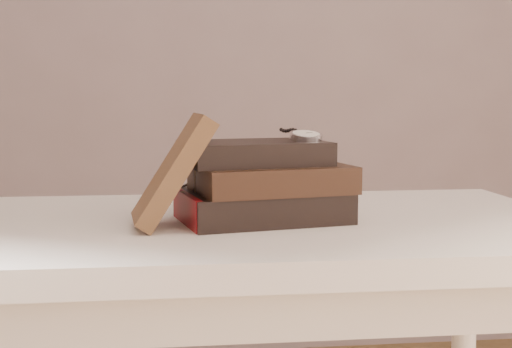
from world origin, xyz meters
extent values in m
cube|color=silver|center=(0.00, 0.35, 0.73)|extent=(1.00, 0.60, 0.04)
cube|color=white|center=(0.00, 0.35, 0.67)|extent=(0.88, 0.49, 0.08)
cube|color=black|center=(-0.01, 0.33, 0.77)|extent=(0.28, 0.22, 0.05)
cube|color=beige|center=(-0.01, 0.34, 0.77)|extent=(0.27, 0.21, 0.04)
cube|color=gold|center=(-0.14, 0.34, 0.77)|extent=(0.01, 0.01, 0.05)
cube|color=maroon|center=(-0.13, 0.31, 0.77)|extent=(0.04, 0.16, 0.05)
cube|color=black|center=(0.00, 0.33, 0.82)|extent=(0.27, 0.21, 0.04)
cube|color=beige|center=(0.00, 0.33, 0.82)|extent=(0.26, 0.19, 0.03)
cube|color=gold|center=(-0.12, 0.33, 0.82)|extent=(0.01, 0.01, 0.04)
cube|color=black|center=(-0.03, 0.34, 0.86)|extent=(0.25, 0.20, 0.04)
cube|color=beige|center=(-0.02, 0.34, 0.86)|extent=(0.24, 0.18, 0.03)
cube|color=gold|center=(-0.14, 0.34, 0.86)|extent=(0.01, 0.01, 0.04)
cube|color=#412A19|center=(-0.16, 0.29, 0.84)|extent=(0.14, 0.13, 0.17)
cylinder|color=silver|center=(0.06, 0.33, 0.88)|extent=(0.06, 0.06, 0.02)
cylinder|color=white|center=(0.06, 0.33, 0.89)|extent=(0.05, 0.05, 0.01)
torus|color=silver|center=(0.06, 0.33, 0.89)|extent=(0.06, 0.06, 0.01)
cylinder|color=silver|center=(0.05, 0.36, 0.88)|extent=(0.01, 0.01, 0.01)
cube|color=black|center=(0.05, 0.34, 0.89)|extent=(0.00, 0.01, 0.00)
cube|color=black|center=(0.06, 0.33, 0.89)|extent=(0.01, 0.00, 0.00)
sphere|color=black|center=(0.05, 0.37, 0.89)|extent=(0.01, 0.01, 0.01)
sphere|color=black|center=(0.05, 0.38, 0.89)|extent=(0.01, 0.01, 0.01)
sphere|color=black|center=(0.05, 0.40, 0.89)|extent=(0.01, 0.01, 0.01)
sphere|color=black|center=(0.04, 0.41, 0.89)|extent=(0.01, 0.01, 0.01)
sphere|color=black|center=(0.04, 0.42, 0.89)|extent=(0.01, 0.01, 0.01)
sphere|color=black|center=(0.04, 0.43, 0.89)|extent=(0.01, 0.01, 0.01)
sphere|color=black|center=(0.04, 0.44, 0.89)|extent=(0.01, 0.01, 0.01)
sphere|color=black|center=(0.03, 0.46, 0.89)|extent=(0.01, 0.01, 0.01)
torus|color=silver|center=(-0.15, 0.39, 0.82)|extent=(0.05, 0.03, 0.05)
torus|color=silver|center=(-0.09, 0.40, 0.82)|extent=(0.05, 0.03, 0.05)
cylinder|color=silver|center=(-0.12, 0.39, 0.83)|extent=(0.02, 0.01, 0.00)
cylinder|color=silver|center=(-0.18, 0.44, 0.82)|extent=(0.03, 0.11, 0.03)
cylinder|color=silver|center=(-0.08, 0.46, 0.82)|extent=(0.03, 0.11, 0.03)
camera|label=1|loc=(-0.15, -0.76, 0.95)|focal=48.81mm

